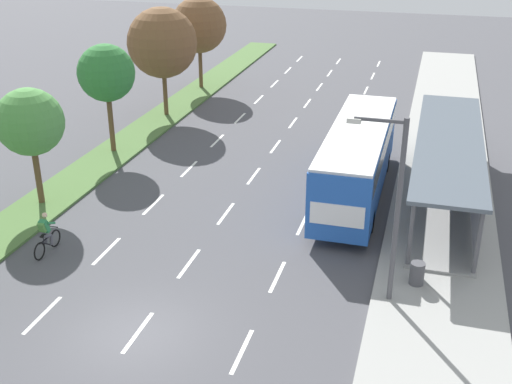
% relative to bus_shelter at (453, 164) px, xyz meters
% --- Properties ---
extents(ground_plane, '(140.00, 140.00, 0.00)m').
position_rel_bus_shelter_xyz_m(ground_plane, '(-9.53, -13.18, -1.86)').
color(ground_plane, '#4C4C51').
extents(median_strip, '(2.60, 52.00, 0.12)m').
position_rel_bus_shelter_xyz_m(median_strip, '(-17.83, 6.82, -1.80)').
color(median_strip, '#4C7038').
rests_on(median_strip, ground).
extents(sidewalk_right, '(4.50, 52.00, 0.15)m').
position_rel_bus_shelter_xyz_m(sidewalk_right, '(-0.28, 6.82, -1.79)').
color(sidewalk_right, '#9E9E99').
rests_on(sidewalk_right, ground).
extents(lane_divider_left, '(0.14, 47.13, 0.01)m').
position_rel_bus_shelter_xyz_m(lane_divider_left, '(-13.03, 4.89, -1.86)').
color(lane_divider_left, white).
rests_on(lane_divider_left, ground).
extents(lane_divider_center, '(0.14, 47.13, 0.01)m').
position_rel_bus_shelter_xyz_m(lane_divider_center, '(-9.53, 4.89, -1.86)').
color(lane_divider_center, white).
rests_on(lane_divider_center, ground).
extents(lane_divider_right, '(0.14, 47.13, 0.01)m').
position_rel_bus_shelter_xyz_m(lane_divider_right, '(-6.03, 4.89, -1.86)').
color(lane_divider_right, white).
rests_on(lane_divider_right, ground).
extents(bus_shelter, '(2.90, 14.37, 2.86)m').
position_rel_bus_shelter_xyz_m(bus_shelter, '(0.00, 0.00, 0.00)').
color(bus_shelter, gray).
rests_on(bus_shelter, sidewalk_right).
extents(bus, '(2.54, 11.29, 3.37)m').
position_rel_bus_shelter_xyz_m(bus, '(-4.28, -0.61, 0.20)').
color(bus, '#2356B2').
rests_on(bus, ground).
extents(cyclist, '(0.46, 1.82, 1.71)m').
position_rel_bus_shelter_xyz_m(cyclist, '(-15.18, -9.33, -1.07)').
color(cyclist, black).
rests_on(cyclist, ground).
extents(median_tree_second, '(2.98, 2.98, 5.32)m').
position_rel_bus_shelter_xyz_m(median_tree_second, '(-17.96, -5.46, 2.07)').
color(median_tree_second, brown).
rests_on(median_tree_second, median_strip).
extents(median_tree_third, '(3.04, 3.04, 5.87)m').
position_rel_bus_shelter_xyz_m(median_tree_third, '(-17.94, 1.53, 2.58)').
color(median_tree_third, brown).
rests_on(median_tree_third, median_strip).
extents(median_tree_fourth, '(4.36, 4.36, 6.79)m').
position_rel_bus_shelter_xyz_m(median_tree_fourth, '(-17.77, 8.53, 2.86)').
color(median_tree_fourth, brown).
rests_on(median_tree_fourth, median_strip).
extents(median_tree_fifth, '(3.96, 3.96, 6.53)m').
position_rel_bus_shelter_xyz_m(median_tree_fifth, '(-17.96, 15.53, 2.79)').
color(median_tree_fifth, brown).
rests_on(median_tree_fifth, median_strip).
extents(streetlight, '(1.91, 0.24, 6.50)m').
position_rel_bus_shelter_xyz_m(streetlight, '(-2.11, -9.12, 2.03)').
color(streetlight, '#4C4C51').
rests_on(streetlight, sidewalk_right).
extents(trash_bin, '(0.52, 0.52, 0.85)m').
position_rel_bus_shelter_xyz_m(trash_bin, '(-1.08, -7.92, -1.29)').
color(trash_bin, '#4C4C51').
rests_on(trash_bin, sidewalk_right).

